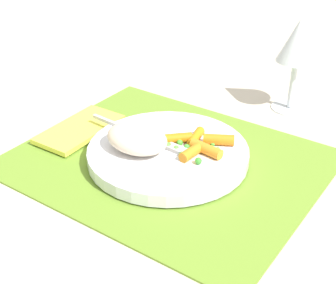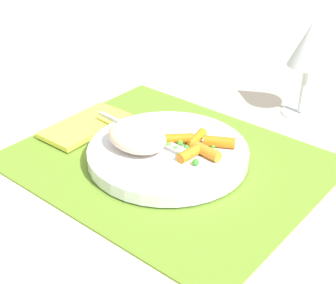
# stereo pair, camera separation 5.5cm
# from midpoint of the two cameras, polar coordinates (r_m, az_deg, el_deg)

# --- Properties ---
(ground_plane) EXTENTS (2.40, 2.40, 0.00)m
(ground_plane) POSITION_cam_midpoint_polar(r_m,az_deg,el_deg) (0.75, -2.09, -2.35)
(ground_plane) COLOR beige
(placemat) EXTENTS (0.44, 0.36, 0.01)m
(placemat) POSITION_cam_midpoint_polar(r_m,az_deg,el_deg) (0.75, -2.09, -2.16)
(placemat) COLOR olive
(placemat) RESTS_ON ground_plane
(plate) EXTENTS (0.24, 0.24, 0.02)m
(plate) POSITION_cam_midpoint_polar(r_m,az_deg,el_deg) (0.74, -2.11, -1.35)
(plate) COLOR white
(plate) RESTS_ON placemat
(rice_mound) EXTENTS (0.10, 0.07, 0.04)m
(rice_mound) POSITION_cam_midpoint_polar(r_m,az_deg,el_deg) (0.72, -5.71, 0.38)
(rice_mound) COLOR beige
(rice_mound) RESTS_ON plate
(carrot_portion) EXTENTS (0.10, 0.09, 0.02)m
(carrot_portion) POSITION_cam_midpoint_polar(r_m,az_deg,el_deg) (0.73, 1.44, -0.20)
(carrot_portion) COLOR orange
(carrot_portion) RESTS_ON plate
(pea_scatter) EXTENTS (0.08, 0.08, 0.01)m
(pea_scatter) POSITION_cam_midpoint_polar(r_m,az_deg,el_deg) (0.72, 0.14, -0.78)
(pea_scatter) COLOR #479135
(pea_scatter) RESTS_ON plate
(fork) EXTENTS (0.20, 0.02, 0.01)m
(fork) POSITION_cam_midpoint_polar(r_m,az_deg,el_deg) (0.75, -4.14, 0.33)
(fork) COLOR #BDBDBD
(fork) RESTS_ON plate
(wine_glass) EXTENTS (0.07, 0.07, 0.16)m
(wine_glass) POSITION_cam_midpoint_polar(r_m,az_deg,el_deg) (0.88, 12.86, 10.78)
(wine_glass) COLOR silver
(wine_glass) RESTS_ON ground_plane
(napkin) EXTENTS (0.08, 0.15, 0.01)m
(napkin) POSITION_cam_midpoint_polar(r_m,az_deg,el_deg) (0.83, -11.90, 1.42)
(napkin) COLOR #EAE54C
(napkin) RESTS_ON placemat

